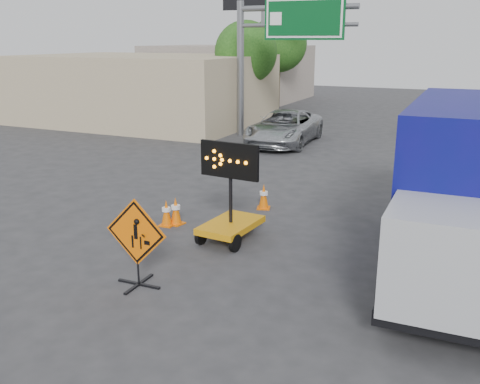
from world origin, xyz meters
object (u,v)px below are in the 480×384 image
Objects in this scene: arrow_board at (231,218)px; construction_sign at (136,241)px; box_truck at (463,198)px; pickup_truck at (284,127)px.

construction_sign is at bearing -96.12° from arrow_board.
box_truck reaches higher than arrow_board.
pickup_truck is 15.07m from box_truck.
pickup_truck is at bearing 123.83° from box_truck.
box_truck is (8.65, -12.31, 0.86)m from pickup_truck.
box_truck reaches higher than construction_sign.
arrow_board is 13.23m from pickup_truck.
construction_sign is 0.24× the size of box_truck.
construction_sign is 3.25m from arrow_board.
box_truck is at bearing -57.93° from pickup_truck.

